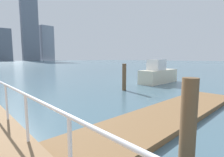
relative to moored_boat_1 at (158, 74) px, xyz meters
name	(u,v)px	position (x,y,z in m)	size (l,w,h in m)	color
ground_plane	(36,89)	(-9.25, 4.30, -0.77)	(300.00, 300.00, 0.00)	#476675
floating_dock	(168,115)	(-7.68, -5.19, -0.68)	(10.15, 2.00, 0.18)	olive
dock_piling_2	(124,77)	(-4.94, -0.39, 0.16)	(0.28, 0.28, 1.85)	brown
dock_piling_3	(188,121)	(-9.99, -6.89, 0.14)	(0.33, 0.33, 1.82)	brown
moored_boat_1	(158,74)	(0.00, 0.00, 0.00)	(4.42, 1.60, 2.12)	beige
skyline_tower_5	(4,45)	(19.22, 158.58, 12.35)	(10.02, 12.97, 26.23)	slate
skyline_tower_6	(29,18)	(40.09, 158.04, 37.35)	(13.86, 7.50, 76.24)	slate
skyline_tower_7	(46,44)	(56.92, 164.85, 16.23)	(12.47, 11.98, 34.00)	gray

